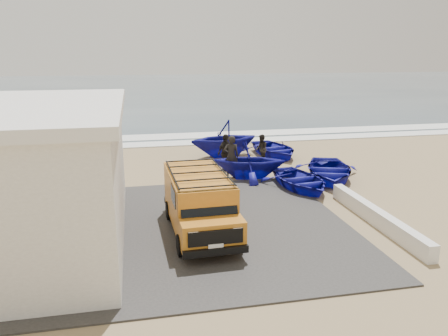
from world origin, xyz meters
TOP-DOWN VIEW (x-y plane):
  - ground at (0.00, 0.00)m, footprint 160.00×160.00m
  - slab at (-2.00, -2.00)m, footprint 12.00×10.00m
  - ocean at (0.00, 56.00)m, footprint 180.00×88.00m
  - surf_line at (0.00, 12.00)m, footprint 180.00×1.60m
  - surf_wash at (0.00, 14.50)m, footprint 180.00×2.20m
  - parapet at (5.00, -3.00)m, footprint 0.35×6.00m
  - van at (-1.05, -2.39)m, footprint 2.01×4.74m
  - boat_near_left at (3.92, 1.37)m, footprint 3.11×4.04m
  - boat_near_right at (5.74, 2.44)m, footprint 4.25×5.00m
  - boat_mid_left at (2.18, 3.39)m, footprint 3.90×3.57m
  - boat_mid_right at (4.75, 7.49)m, footprint 3.44×4.39m
  - boat_far_left at (1.94, 8.03)m, footprint 4.58×4.18m
  - fisherman_front at (1.40, 3.75)m, footprint 0.79×0.58m
  - fisherman_middle at (3.54, 6.01)m, footprint 0.68×0.83m
  - fisherman_back at (1.38, 5.01)m, footprint 1.11×1.04m

SIDE VIEW (x-z plane):
  - ground at x=0.00m, z-range 0.00..0.00m
  - ocean at x=0.00m, z-range 0.00..0.01m
  - surf_wash at x=0.00m, z-range 0.00..0.04m
  - slab at x=-2.00m, z-range 0.00..0.05m
  - surf_line at x=0.00m, z-range 0.00..0.06m
  - parapet at x=5.00m, z-range 0.00..0.55m
  - boat_near_left at x=3.92m, z-range 0.00..0.77m
  - boat_mid_right at x=4.75m, z-range 0.00..0.83m
  - boat_near_right at x=5.74m, z-range 0.00..0.88m
  - fisherman_middle at x=3.54m, z-range 0.00..1.55m
  - boat_mid_left at x=2.18m, z-range 0.00..1.74m
  - fisherman_back at x=1.38m, z-range 0.00..1.84m
  - fisherman_front at x=1.40m, z-range 0.00..2.00m
  - boat_far_left at x=1.94m, z-range 0.00..2.07m
  - van at x=-1.05m, z-range 0.08..2.09m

